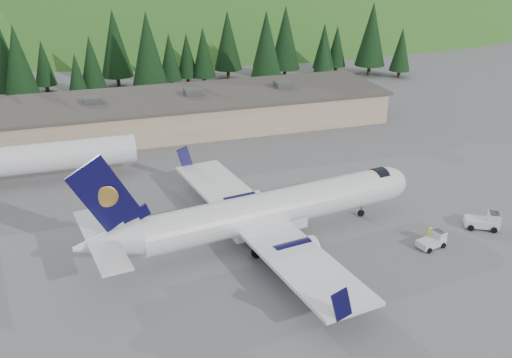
% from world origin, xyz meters
% --- Properties ---
extents(ground, '(600.00, 600.00, 0.00)m').
position_xyz_m(ground, '(0.00, 0.00, 0.00)').
color(ground, '#5D5D62').
extents(airliner, '(35.52, 33.47, 11.79)m').
position_xyz_m(airliner, '(-1.03, -0.15, 3.14)').
color(airliner, white).
rests_on(airliner, ground).
extents(second_airliner, '(27.50, 11.00, 10.05)m').
position_xyz_m(second_airliner, '(-24.92, 22.00, 3.32)').
color(second_airliner, white).
rests_on(second_airliner, ground).
extents(baggage_tug_a, '(3.11, 2.24, 1.53)m').
position_xyz_m(baggage_tug_a, '(14.21, -6.41, 0.68)').
color(baggage_tug_a, silver).
rests_on(baggage_tug_a, ground).
extents(baggage_tug_b, '(3.78, 3.23, 1.81)m').
position_xyz_m(baggage_tug_b, '(21.52, -4.83, 0.81)').
color(baggage_tug_b, silver).
rests_on(baggage_tug_b, ground).
extents(terminal_building, '(71.00, 17.00, 6.10)m').
position_xyz_m(terminal_building, '(-5.01, 38.00, 2.62)').
color(terminal_building, tan).
rests_on(terminal_building, ground).
extents(ramp_worker, '(0.77, 0.69, 1.77)m').
position_xyz_m(ramp_worker, '(14.20, -5.61, 0.89)').
color(ramp_worker, '#EAF71B').
rests_on(ramp_worker, ground).
extents(tree_line, '(113.63, 18.89, 14.45)m').
position_xyz_m(tree_line, '(-4.63, 61.83, 7.68)').
color(tree_line, black).
rests_on(tree_line, ground).
extents(hills, '(614.00, 330.00, 300.00)m').
position_xyz_m(hills, '(53.34, 207.38, -82.80)').
color(hills, '#2B641D').
rests_on(hills, ground).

